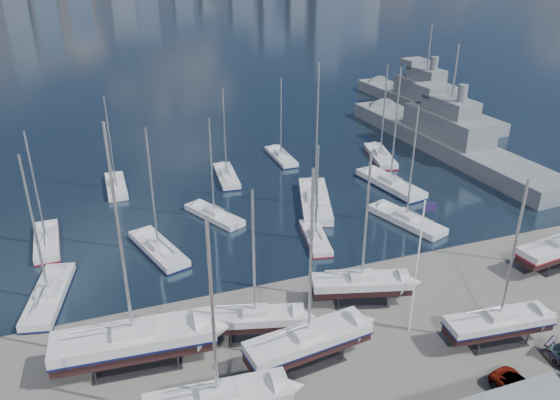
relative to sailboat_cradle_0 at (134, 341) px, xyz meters
name	(u,v)px	position (x,y,z in m)	size (l,w,h in m)	color
ground	(376,333)	(19.31, -2.85, -2.25)	(1400.00, 1400.00, 0.00)	#605E59
water	(112,3)	(19.31, 307.15, -2.40)	(1400.00, 600.00, 0.40)	#172235
sailboat_cradle_0	(134,341)	(0.00, 0.00, 0.00)	(12.48, 4.32, 19.54)	#2D2D33
sailboat_cradle_2	(255,319)	(9.59, -0.11, -0.31)	(8.43, 4.26, 13.45)	#2D2D33
sailboat_cradle_3	(309,341)	(12.58, -4.24, -0.17)	(10.39, 4.09, 16.32)	#2D2D33
sailboat_cradle_4	(361,284)	(20.07, 1.49, -0.25)	(9.20, 4.75, 14.58)	#2D2D33
sailboat_cradle_5	(499,323)	(27.91, -7.22, -0.26)	(9.13, 3.36, 14.55)	#2D2D33
sailboat_cradle_6	(559,248)	(41.60, 0.40, -0.21)	(9.80, 3.73, 15.49)	#2D2D33
sailboat_moored_0	(49,297)	(-6.66, 11.37, -1.95)	(4.82, 10.32, 14.88)	black
sailboat_moored_1	(47,242)	(-7.18, 22.38, -1.95)	(2.82, 9.08, 13.46)	black
sailboat_moored_2	(116,187)	(1.12, 35.28, -1.93)	(2.49, 8.71, 13.13)	black
sailboat_moored_3	(159,250)	(4.02, 16.57, -1.95)	(5.41, 10.03, 14.44)	black
sailboat_moored_4	(214,216)	(11.46, 22.51, -1.93)	(5.90, 8.71, 12.88)	black
sailboat_moored_5	(227,177)	(15.88, 33.72, -1.95)	(3.27, 9.11, 13.34)	black
sailboat_moored_6	(316,238)	(20.68, 13.35, -1.94)	(3.56, 8.06, 11.65)	black
sailboat_moored_7	(315,203)	(24.17, 21.79, -1.93)	(7.15, 12.74, 18.54)	black
sailboat_moored_8	(281,157)	(25.62, 38.45, -1.95)	(2.48, 8.71, 13.01)	black
sailboat_moored_9	(406,221)	(32.31, 13.66, -1.93)	(5.65, 10.25, 14.92)	black
sailboat_moored_10	(390,185)	(35.87, 23.53, -1.95)	(5.09, 11.60, 16.77)	black
sailboat_moored_11	(380,157)	(39.93, 33.52, -1.95)	(5.06, 10.34, 14.89)	black
naval_ship_east	(446,140)	(51.53, 33.61, -0.59)	(9.68, 45.16, 18.03)	slate
naval_ship_west	(423,101)	(61.41, 55.16, -0.59)	(9.01, 39.72, 17.54)	slate
car_c	(524,392)	(25.61, -13.02, -1.57)	(2.27, 4.92, 1.37)	gray
flagpole	(419,259)	(22.17, -3.55, 4.76)	(1.07, 0.12, 12.16)	white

